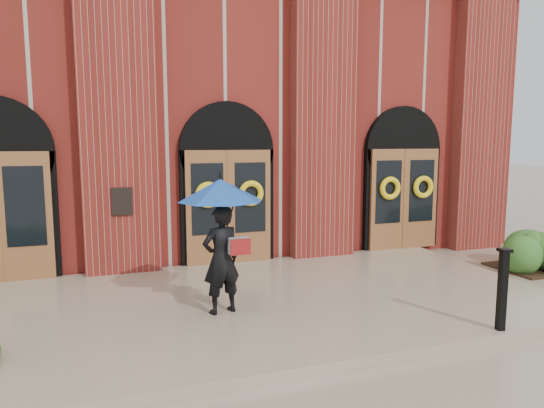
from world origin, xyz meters
name	(u,v)px	position (x,y,z in m)	size (l,w,h in m)	color
ground	(268,308)	(0.00, 0.00, 0.00)	(90.00, 90.00, 0.00)	gray
landing	(266,301)	(0.00, 0.15, 0.07)	(10.00, 5.30, 0.15)	gray
church_building	(183,121)	(0.00, 8.78, 3.50)	(16.20, 12.53, 7.00)	maroon
man_with_umbrella	(221,220)	(-0.89, -0.34, 1.63)	(1.61, 1.61, 2.12)	black
metal_post	(502,288)	(2.72, -2.35, 0.78)	(0.19, 0.19, 1.19)	black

